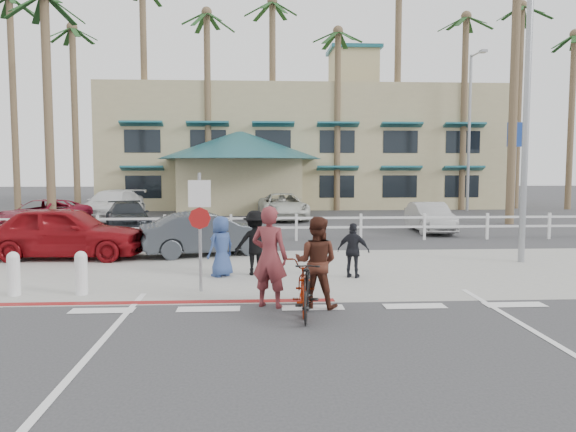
{
  "coord_description": "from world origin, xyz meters",
  "views": [
    {
      "loc": [
        -1.09,
        -9.99,
        2.72
      ],
      "look_at": [
        -0.28,
        3.97,
        1.5
      ],
      "focal_mm": 35.0,
      "sensor_mm": 36.0,
      "label": 1
    }
  ],
  "objects": [
    {
      "name": "building",
      "position": [
        2.0,
        31.0,
        5.65
      ],
      "size": [
        28.0,
        16.0,
        11.3
      ],
      "primitive_type": null,
      "color": "tan",
      "rests_on": "ground"
    },
    {
      "name": "lot_car_4",
      "position": [
        -8.47,
        19.25,
        0.77
      ],
      "size": [
        2.93,
        5.56,
        1.54
      ],
      "primitive_type": "imported",
      "rotation": [
        0.0,
        0.0,
        -0.15
      ],
      "color": "silver",
      "rests_on": "ground"
    },
    {
      "name": "palm_1",
      "position": [
        -12.0,
        25.0,
        6.5
      ],
      "size": [
        4.0,
        4.0,
        13.0
      ],
      "primitive_type": null,
      "color": "#133314",
      "rests_on": "ground"
    },
    {
      "name": "curb_red",
      "position": [
        -3.0,
        1.2,
        0.01
      ],
      "size": [
        7.0,
        0.25,
        0.02
      ],
      "primitive_type": "cube",
      "color": "maroon",
      "rests_on": "ground"
    },
    {
      "name": "lot_car_1",
      "position": [
        -6.59,
        14.33,
        0.61
      ],
      "size": [
        2.85,
        4.51,
        1.22
      ],
      "primitive_type": "imported",
      "rotation": [
        0.0,
        0.0,
        0.29
      ],
      "color": "black",
      "rests_on": "ground"
    },
    {
      "name": "palm_5",
      "position": [
        4.0,
        25.0,
        6.5
      ],
      "size": [
        4.0,
        4.0,
        13.0
      ],
      "primitive_type": null,
      "color": "#133314",
      "rests_on": "ground"
    },
    {
      "name": "bollard_1",
      "position": [
        -6.2,
        2.0,
        0.47
      ],
      "size": [
        0.26,
        0.26,
        0.95
      ],
      "primitive_type": null,
      "color": "silver",
      "rests_on": "ground"
    },
    {
      "name": "rider_black",
      "position": [
        0.08,
        0.68,
        0.89
      ],
      "size": [
        1.03,
        0.91,
        1.78
      ],
      "primitive_type": "imported",
      "rotation": [
        0.0,
        0.0,
        2.82
      ],
      "color": "#401D14",
      "rests_on": "ground"
    },
    {
      "name": "rail_fence",
      "position": [
        0.5,
        10.5,
        0.5
      ],
      "size": [
        29.4,
        0.16,
        1.0
      ],
      "primitive_type": null,
      "color": "silver",
      "rests_on": "ground"
    },
    {
      "name": "cross_street",
      "position": [
        0.0,
        8.5,
        0.0
      ],
      "size": [
        40.0,
        5.0,
        0.01
      ],
      "primitive_type": "cube",
      "color": "#333335",
      "rests_on": "ground"
    },
    {
      "name": "bike_red",
      "position": [
        -0.21,
        0.43,
        0.47
      ],
      "size": [
        0.72,
        1.82,
        0.94
      ],
      "primitive_type": "imported",
      "rotation": [
        0.0,
        0.0,
        3.09
      ],
      "color": "maroon",
      "rests_on": "ground"
    },
    {
      "name": "lot_car_3",
      "position": [
        6.18,
        13.0,
        0.62
      ],
      "size": [
        1.42,
        3.8,
        1.24
      ],
      "primitive_type": "imported",
      "rotation": [
        0.0,
        0.0,
        -0.03
      ],
      "color": "#A0A0A0",
      "rests_on": "ground"
    },
    {
      "name": "streetlight_0",
      "position": [
        6.5,
        5.5,
        4.5
      ],
      "size": [
        0.6,
        2.0,
        9.0
      ],
      "primitive_type": null,
      "color": "gray",
      "rests_on": "ground"
    },
    {
      "name": "sign_post",
      "position": [
        -2.3,
        2.2,
        1.45
      ],
      "size": [
        0.5,
        0.1,
        2.9
      ],
      "primitive_type": null,
      "color": "gray",
      "rests_on": "ground"
    },
    {
      "name": "palm_2",
      "position": [
        -8.0,
        26.0,
        8.0
      ],
      "size": [
        4.0,
        4.0,
        16.0
      ],
      "primitive_type": null,
      "color": "#133314",
      "rests_on": "ground"
    },
    {
      "name": "bike_path",
      "position": [
        0.0,
        -2.0,
        0.0
      ],
      "size": [
        12.0,
        16.0,
        0.01
      ],
      "primitive_type": "cube",
      "color": "#333335",
      "rests_on": "ground"
    },
    {
      "name": "info_sign",
      "position": [
        14.0,
        22.0,
        2.8
      ],
      "size": [
        1.2,
        0.16,
        5.6
      ],
      "primitive_type": null,
      "color": "navy",
      "rests_on": "ground"
    },
    {
      "name": "pedestrian_child",
      "position": [
        1.3,
        3.5,
        0.68
      ],
      "size": [
        0.86,
        0.62,
        1.36
      ],
      "primitive_type": "imported",
      "rotation": [
        0.0,
        0.0,
        2.73
      ],
      "color": "black",
      "rests_on": "ground"
    },
    {
      "name": "palm_9",
      "position": [
        19.0,
        25.0,
        6.5
      ],
      "size": [
        4.0,
        4.0,
        13.0
      ],
      "primitive_type": null,
      "color": "#133314",
      "rests_on": "ground"
    },
    {
      "name": "rider_red",
      "position": [
        -0.83,
        0.74,
        0.99
      ],
      "size": [
        0.85,
        0.72,
        1.98
      ],
      "primitive_type": "imported",
      "rotation": [
        0.0,
        0.0,
        2.74
      ],
      "color": "maroon",
      "rests_on": "ground"
    },
    {
      "name": "lot_car_0",
      "position": [
        -10.46,
        15.25,
        0.65
      ],
      "size": [
        3.67,
        5.12,
        1.29
      ],
      "primitive_type": "imported",
      "rotation": [
        0.0,
        0.0,
        -0.37
      ],
      "color": "maroon",
      "rests_on": "ground"
    },
    {
      "name": "car_red_compact",
      "position": [
        -6.76,
        6.94,
        0.79
      ],
      "size": [
        4.75,
        2.12,
        1.59
      ],
      "primitive_type": "imported",
      "rotation": [
        0.0,
        0.0,
        1.52
      ],
      "color": "maroon",
      "rests_on": "ground"
    },
    {
      "name": "palm_11",
      "position": [
        11.0,
        16.0,
        7.0
      ],
      "size": [
        4.0,
        4.0,
        14.0
      ],
      "primitive_type": null,
      "color": "#133314",
      "rests_on": "ground"
    },
    {
      "name": "palm_7",
      "position": [
        12.0,
        25.0,
        7.0
      ],
      "size": [
        4.0,
        4.0,
        14.0
      ],
      "primitive_type": null,
      "color": "#133314",
      "rests_on": "ground"
    },
    {
      "name": "palm_0",
      "position": [
        -16.0,
        26.0,
        7.5
      ],
      "size": [
        4.0,
        4.0,
        15.0
      ],
      "primitive_type": null,
      "color": "#133314",
      "rests_on": "ground"
    },
    {
      "name": "bike_black",
      "position": [
        -0.18,
        -0.11,
        0.48
      ],
      "size": [
        0.66,
        1.65,
        0.97
      ],
      "primitive_type": "imported",
      "rotation": [
        0.0,
        0.0,
        3.01
      ],
      "color": "black",
      "rests_on": "ground"
    },
    {
      "name": "pedestrian_b",
      "position": [
        -1.95,
        3.87,
        0.76
      ],
      "size": [
        0.87,
        0.86,
        1.51
      ],
      "primitive_type": "imported",
      "rotation": [
        0.0,
        0.0,
        3.89
      ],
      "color": "navy",
      "rests_on": "ground"
    },
    {
      "name": "lot_car_5",
      "position": [
        0.32,
        18.97,
        0.68
      ],
      "size": [
        2.67,
        5.08,
        1.36
      ],
      "primitive_type": "imported",
      "rotation": [
        0.0,
        0.0,
        0.08
      ],
      "color": "silver",
      "rests_on": "ground"
    },
    {
      "name": "palm_3",
      "position": [
        -4.0,
        25.0,
        7.0
      ],
      "size": [
        4.0,
        4.0,
        14.0
      ],
      "primitive_type": null,
      "color": "#133314",
      "rests_on": "ground"
    },
    {
      "name": "parking_lot",
      "position": [
        0.0,
        18.0,
        0.0
      ],
      "size": [
        50.0,
        16.0,
        0.01
      ],
      "primitive_type": "cube",
      "color": "#333335",
      "rests_on": "ground"
    },
    {
      "name": "sidewalk_plaza",
      "position": [
        0.0,
        4.5,
        0.01
      ],
      "size": [
        22.0,
        7.0,
        0.01
      ],
      "primitive_type": "cube",
      "color": "gray",
      "rests_on": "ground"
    },
    {
      "name": "ground",
      "position": [
        0.0,
        0.0,
        0.0
      ],
      "size": [
        140.0,
        140.0,
        0.0
      ],
      "primitive_type": "plane",
      "color": "#333335"
    },
    {
      "name": "palm_8",
      "position": [
        16.0,
        26.0,
        7.5
      ],
      "size": [
        4.0,
        4.0,
        15.0
      ],
      "primitive_type": null,
      "color": "#133314",
      "rests_on": "ground"
    },
    {
      "name": "palm_4",
      "position": [
        0.0,
        26.0,
        7.5
      ],
      "size": [
        4.0,
        4.0,
        15.0
      ],
      "primitive_type": null,
      "color": "#133314",
      "rests_on": "ground"
    },
    {
      "name": "bollard_0",
      "position": [
        -4.8,
        2.0,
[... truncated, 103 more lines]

